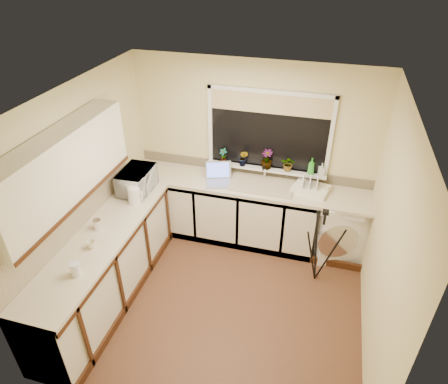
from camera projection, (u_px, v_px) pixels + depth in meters
floor at (222, 298)px, 4.73m from camera, size 3.20×3.20×0.00m
ceiling at (222, 101)px, 3.41m from camera, size 3.20×3.20×0.00m
wall_back at (253, 152)px, 5.28m from camera, size 3.20×0.00×3.20m
wall_front at (166, 334)px, 2.85m from camera, size 3.20×0.00×3.20m
wall_left at (85, 193)px, 4.43m from camera, size 0.00×3.00×3.00m
wall_right at (386, 243)px, 3.71m from camera, size 0.00×3.00×3.00m
base_cabinet_back at (223, 209)px, 5.55m from camera, size 2.55×0.60×0.86m
base_cabinet_left at (107, 268)px, 4.55m from camera, size 0.54×2.40×0.86m
worktop_back at (247, 185)px, 5.23m from camera, size 3.20×0.60×0.04m
worktop_left at (100, 238)px, 4.31m from camera, size 0.60×2.40×0.04m
upper_cabinet at (62, 169)px, 3.72m from camera, size 0.28×1.90×0.70m
splashback_left at (72, 216)px, 4.24m from camera, size 0.02×2.40×0.45m
splashback_back at (252, 169)px, 5.41m from camera, size 3.20×0.02×0.14m
window_glass at (269, 131)px, 5.05m from camera, size 1.50×0.02×1.00m
window_blind at (270, 104)px, 4.83m from camera, size 1.50×0.02×0.25m
windowsill at (266, 169)px, 5.29m from camera, size 1.60×0.14×0.03m
sink at (262, 185)px, 5.17m from camera, size 0.82×0.46×0.03m
faucet at (265, 171)px, 5.25m from camera, size 0.03×0.03×0.24m
washing_machine at (339, 225)px, 5.23m from camera, size 0.78×0.76×0.87m
laptop at (219, 177)px, 5.23m from camera, size 0.42×0.41×0.25m
kettle at (134, 195)px, 4.80m from camera, size 0.16×0.16×0.21m
dish_rack at (311, 189)px, 5.05m from camera, size 0.50×0.43×0.07m
tripod at (320, 247)px, 4.73m from camera, size 0.58×0.58×1.05m
glass_jug at (76, 269)px, 3.77m from camera, size 0.10×0.10×0.14m
steel_jar at (97, 224)px, 4.38m from camera, size 0.09×0.09×0.12m
microwave at (137, 180)px, 5.01m from camera, size 0.37×0.54×0.29m
plant_a at (223, 156)px, 5.33m from camera, size 0.13×0.11×0.22m
plant_b at (243, 158)px, 5.26m from camera, size 0.15×0.13×0.23m
plant_c at (267, 159)px, 5.19m from camera, size 0.19×0.19×0.27m
plant_d at (289, 164)px, 5.15m from camera, size 0.20×0.18×0.21m
soap_bottle_green at (311, 166)px, 5.08m from camera, size 0.10×0.10×0.22m
soap_bottle_clear at (322, 169)px, 5.06m from camera, size 0.09×0.09×0.17m
cup_back at (324, 190)px, 5.01m from camera, size 0.14×0.14×0.09m
cup_left at (91, 245)px, 4.11m from camera, size 0.11×0.11×0.09m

